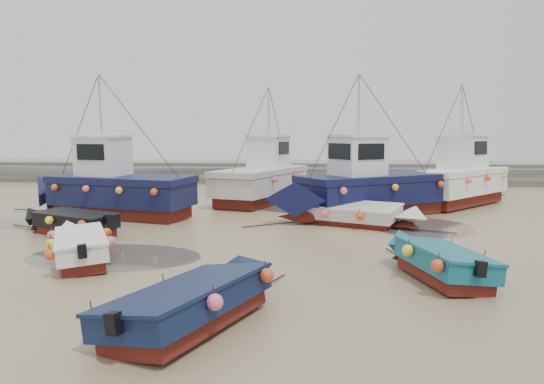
% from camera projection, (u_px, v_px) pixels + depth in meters
% --- Properties ---
extents(ground, '(120.00, 120.00, 0.00)m').
position_uv_depth(ground, '(247.00, 243.00, 17.90)').
color(ground, tan).
rests_on(ground, ground).
extents(seawall, '(60.00, 4.92, 1.50)m').
position_uv_depth(seawall, '(289.00, 175.00, 39.60)').
color(seawall, gray).
rests_on(seawall, ground).
extents(puddle_a, '(5.31, 5.31, 0.01)m').
position_uv_depth(puddle_a, '(114.00, 257.00, 15.86)').
color(puddle_a, '#514940').
rests_on(puddle_a, ground).
extents(puddle_b, '(4.06, 4.06, 0.01)m').
position_uv_depth(puddle_b, '(421.00, 227.00, 21.03)').
color(puddle_b, '#514940').
rests_on(puddle_b, ground).
extents(puddle_c, '(4.48, 4.48, 0.01)m').
position_uv_depth(puddle_c, '(29.00, 223.00, 21.82)').
color(puddle_c, '#514940').
rests_on(puddle_c, ground).
extents(puddle_d, '(6.13, 6.13, 0.01)m').
position_uv_depth(puddle_d, '(305.00, 203.00, 28.34)').
color(puddle_d, '#514940').
rests_on(puddle_d, ground).
extents(dinghy_0, '(3.22, 5.47, 1.43)m').
position_uv_depth(dinghy_0, '(81.00, 241.00, 15.38)').
color(dinghy_0, maroon).
rests_on(dinghy_0, ground).
extents(dinghy_1, '(3.24, 5.91, 1.43)m').
position_uv_depth(dinghy_1, '(202.00, 295.00, 10.25)').
color(dinghy_1, maroon).
rests_on(dinghy_1, ground).
extents(dinghy_2, '(2.33, 5.24, 1.43)m').
position_uv_depth(dinghy_2, '(436.00, 256.00, 13.48)').
color(dinghy_2, maroon).
rests_on(dinghy_2, ground).
extents(dinghy_4, '(5.25, 3.11, 1.43)m').
position_uv_depth(dinghy_4, '(69.00, 219.00, 19.42)').
color(dinghy_4, maroon).
rests_on(dinghy_4, ground).
extents(dinghy_5, '(5.82, 3.56, 1.43)m').
position_uv_depth(dinghy_5, '(361.00, 212.00, 21.27)').
color(dinghy_5, maroon).
rests_on(dinghy_5, ground).
extents(cabin_boat_0, '(9.53, 4.32, 6.22)m').
position_uv_depth(cabin_boat_0, '(110.00, 186.00, 23.49)').
color(cabin_boat_0, maroon).
rests_on(cabin_boat_0, ground).
extents(cabin_boat_1, '(5.11, 10.62, 6.22)m').
position_uv_depth(cabin_boat_1, '(266.00, 177.00, 29.02)').
color(cabin_boat_1, maroon).
rests_on(cabin_boat_1, ground).
extents(cabin_boat_2, '(9.06, 6.98, 6.22)m').
position_uv_depth(cabin_boat_2, '(363.00, 187.00, 23.48)').
color(cabin_boat_2, maroon).
rests_on(cabin_boat_2, ground).
extents(cabin_boat_3, '(7.41, 8.44, 6.22)m').
position_uv_depth(cabin_boat_3, '(461.00, 179.00, 27.74)').
color(cabin_boat_3, maroon).
rests_on(cabin_boat_3, ground).
extents(person, '(0.79, 0.65, 1.86)m').
position_uv_depth(person, '(162.00, 217.00, 23.69)').
color(person, '#1C1E3B').
rests_on(person, ground).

